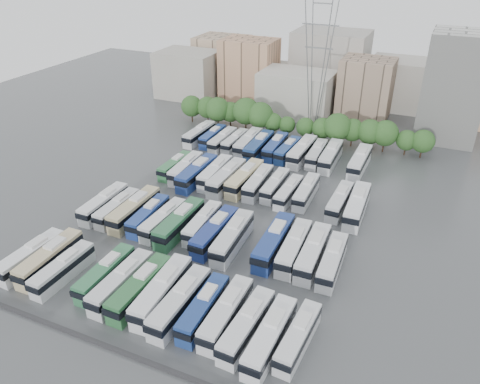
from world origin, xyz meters
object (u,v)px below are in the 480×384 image
at_px(bus_r0_s9, 203,308).
at_px(bus_r1_s2, 134,209).
at_px(bus_r0_s8, 180,302).
at_px(bus_r1_s1, 117,208).
at_px(bus_r3_s8, 302,151).
at_px(bus_r2_s1, 175,166).
at_px(bus_r3_s1, 213,136).
at_px(bus_r2_s4, 215,172).
at_px(bus_r2_s3, 197,173).
at_px(bus_r2_s5, 227,177).
at_px(bus_r1_s5, 179,223).
at_px(bus_r1_s12, 313,252).
at_px(bus_r0_s5, 121,282).
at_px(bus_r1_s13, 332,261).
at_px(bus_r0_s2, 63,269).
at_px(bus_r0_s6, 140,288).
at_px(bus_r2_s7, 258,182).
at_px(bus_r3_s7, 288,150).
at_px(bus_r1_s11, 294,247).
at_px(bus_r1_s6, 203,223).
at_px(apartment_tower, 454,87).
at_px(bus_r3_s0, 199,134).
at_px(bus_r1_s7, 215,232).
at_px(bus_r0_s7, 162,291).
at_px(bus_r2_s8, 275,185).
at_px(bus_r2_s13, 357,205).
at_px(bus_r0_s11, 247,325).
at_px(bus_r1_s4, 163,220).
at_px(bus_r3_s10, 331,156).
at_px(bus_r3_s9, 317,154).
at_px(bus_r1_s0, 104,203).
at_px(bus_r3_s3, 235,141).
at_px(bus_r2_s2, 186,168).
at_px(bus_r3_s2, 223,140).
at_px(bus_r3_s5, 259,146).
at_px(bus_r1_s10, 274,242).
at_px(bus_r0_s4, 105,273).
at_px(bus_r3_s6, 275,147).
at_px(bus_r3_s12, 360,161).
at_px(bus_r0_s13, 298,337).
at_px(bus_r2_s12, 340,201).
at_px(bus_r2_s9, 289,192).
at_px(bus_r3_s4, 248,143).
at_px(bus_r0_s1, 50,258).
at_px(bus_r1_s8, 232,237).
at_px(electricity_pylon, 318,58).
at_px(bus_r1_s3, 148,215).

xyz_separation_m(bus_r0_s9, bus_r1_s2, (-23.24, 17.28, 0.19)).
height_order(bus_r0_s8, bus_r1_s1, bus_r0_s8).
bearing_deg(bus_r3_s8, bus_r2_s1, -140.73).
bearing_deg(bus_r3_s1, bus_r2_s4, -61.59).
relative_size(bus_r0_s8, bus_r0_s9, 1.09).
height_order(bus_r2_s3, bus_r2_s5, bus_r2_s3).
xyz_separation_m(bus_r1_s2, bus_r1_s5, (9.75, -0.60, 0.01)).
xyz_separation_m(bus_r1_s12, bus_r2_s3, (-29.81, 16.92, 0.05)).
bearing_deg(bus_r0_s5, bus_r1_s13, 33.85).
xyz_separation_m(bus_r0_s2, bus_r0_s6, (13.12, 1.01, 0.18)).
height_order(bus_r2_s7, bus_r3_s7, bus_r2_s7).
bearing_deg(bus_r3_s1, bus_r0_s9, -64.19).
xyz_separation_m(bus_r1_s2, bus_r1_s11, (30.00, 0.65, -0.04)).
xyz_separation_m(bus_r0_s5, bus_r1_s6, (3.14, 18.75, -0.19)).
relative_size(bus_r1_s6, bus_r2_s1, 1.06).
xyz_separation_m(apartment_tower, bus_r3_s0, (-55.57, -27.25, -11.12)).
height_order(bus_r1_s7, bus_r3_s0, bus_r1_s7).
bearing_deg(bus_r0_s7, bus_r2_s8, 81.89).
bearing_deg(bus_r2_s13, bus_r0_s11, -102.53).
bearing_deg(apartment_tower, bus_r3_s0, -153.87).
relative_size(bus_r1_s4, bus_r3_s10, 0.89).
height_order(bus_r1_s7, bus_r3_s9, bus_r1_s7).
xyz_separation_m(bus_r1_s0, bus_r3_s3, (9.71, 37.17, -0.18)).
xyz_separation_m(bus_r2_s2, bus_r3_s2, (0.31, 17.25, -0.07)).
bearing_deg(bus_r1_s7, bus_r1_s1, -178.45).
bearing_deg(bus_r3_s5, bus_r0_s2, -101.10).
relative_size(bus_r0_s6, bus_r1_s1, 1.13).
bearing_deg(bus_r3_s0, bus_r1_s10, -45.55).
bearing_deg(bus_r0_s4, bus_r3_s6, 82.34).
relative_size(bus_r0_s2, bus_r0_s7, 0.87).
height_order(bus_r1_s13, bus_r3_s12, bus_r3_s12).
relative_size(bus_r0_s7, bus_r1_s0, 1.10).
bearing_deg(bus_r0_s13, bus_r2_s13, 92.73).
xyz_separation_m(bus_r0_s9, bus_r2_s12, (9.90, 35.68, 0.00)).
bearing_deg(bus_r2_s9, apartment_tower, 62.60).
xyz_separation_m(bus_r2_s8, bus_r3_s2, (-19.61, 16.46, 0.06)).
relative_size(bus_r0_s2, bus_r3_s5, 0.87).
bearing_deg(bus_r3_s4, bus_r1_s11, -59.03).
xyz_separation_m(bus_r2_s4, bus_r3_s1, (-9.74, 18.04, -0.25)).
distance_m(bus_r1_s4, bus_r2_s8, 24.20).
height_order(bus_r0_s1, bus_r1_s0, bus_r0_s1).
relative_size(bus_r1_s8, bus_r3_s0, 1.08).
bearing_deg(bus_r1_s7, bus_r1_s4, -177.88).
xyz_separation_m(bus_r1_s6, bus_r3_s6, (0.16, 35.93, 0.12)).
bearing_deg(bus_r3_s1, bus_r1_s5, -71.23).
xyz_separation_m(electricity_pylon, bus_r1_s0, (-23.46, -56.60, -16.78)).
bearing_deg(bus_r3_s9, bus_r1_s2, -123.84).
bearing_deg(bus_r2_s9, bus_r3_s6, 118.80).
relative_size(bus_r1_s7, bus_r2_s12, 1.09).
height_order(bus_r0_s4, bus_r1_s3, bus_r0_s4).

